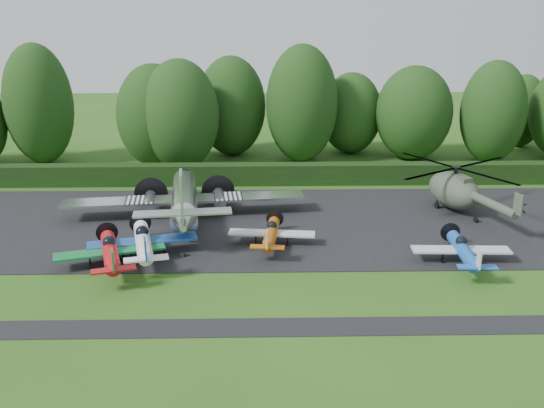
{
  "coord_description": "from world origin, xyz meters",
  "views": [
    {
      "loc": [
        -0.43,
        -35.35,
        17.33
      ],
      "look_at": [
        0.47,
        7.73,
        2.5
      ],
      "focal_mm": 40.0,
      "sensor_mm": 36.0,
      "label": 1
    }
  ],
  "objects_px": {
    "transport_plane": "(184,200)",
    "light_plane_blue": "(463,250)",
    "light_plane_orange": "(271,233)",
    "light_plane_red": "(110,252)",
    "helicopter": "(454,187)",
    "light_plane_white": "(143,241)"
  },
  "relations": [
    {
      "from": "light_plane_red",
      "to": "helicopter",
      "type": "xyz_separation_m",
      "value": [
        26.41,
        10.91,
        0.91
      ]
    },
    {
      "from": "light_plane_orange",
      "to": "light_plane_blue",
      "type": "relative_size",
      "value": 0.95
    },
    {
      "from": "light_plane_white",
      "to": "light_plane_blue",
      "type": "height_order",
      "value": "light_plane_white"
    },
    {
      "from": "transport_plane",
      "to": "light_plane_blue",
      "type": "relative_size",
      "value": 2.83
    },
    {
      "from": "light_plane_white",
      "to": "light_plane_red",
      "type": "bearing_deg",
      "value": -125.45
    },
    {
      "from": "light_plane_white",
      "to": "light_plane_orange",
      "type": "xyz_separation_m",
      "value": [
        8.93,
        1.81,
        -0.21
      ]
    },
    {
      "from": "light_plane_red",
      "to": "light_plane_blue",
      "type": "height_order",
      "value": "light_plane_red"
    },
    {
      "from": "transport_plane",
      "to": "light_plane_red",
      "type": "relative_size",
      "value": 2.58
    },
    {
      "from": "light_plane_red",
      "to": "transport_plane",
      "type": "bearing_deg",
      "value": 83.16
    },
    {
      "from": "transport_plane",
      "to": "helicopter",
      "type": "relative_size",
      "value": 1.41
    },
    {
      "from": "transport_plane",
      "to": "helicopter",
      "type": "height_order",
      "value": "transport_plane"
    },
    {
      "from": "light_plane_orange",
      "to": "helicopter",
      "type": "xyz_separation_m",
      "value": [
        15.59,
        7.45,
        1.07
      ]
    },
    {
      "from": "transport_plane",
      "to": "light_plane_white",
      "type": "height_order",
      "value": "transport_plane"
    },
    {
      "from": "light_plane_red",
      "to": "light_plane_orange",
      "type": "height_order",
      "value": "light_plane_red"
    },
    {
      "from": "light_plane_red",
      "to": "helicopter",
      "type": "relative_size",
      "value": 0.55
    },
    {
      "from": "transport_plane",
      "to": "light_plane_orange",
      "type": "distance_m",
      "value": 8.87
    },
    {
      "from": "light_plane_red",
      "to": "light_plane_orange",
      "type": "xyz_separation_m",
      "value": [
        10.82,
        3.46,
        -0.16
      ]
    },
    {
      "from": "transport_plane",
      "to": "light_plane_blue",
      "type": "xyz_separation_m",
      "value": [
        19.85,
        -8.95,
        -0.71
      ]
    },
    {
      "from": "light_plane_orange",
      "to": "helicopter",
      "type": "height_order",
      "value": "helicopter"
    },
    {
      "from": "light_plane_white",
      "to": "light_plane_orange",
      "type": "distance_m",
      "value": 9.11
    },
    {
      "from": "light_plane_white",
      "to": "helicopter",
      "type": "bearing_deg",
      "value": 34.13
    },
    {
      "from": "helicopter",
      "to": "light_plane_white",
      "type": "bearing_deg",
      "value": -141.05
    }
  ]
}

